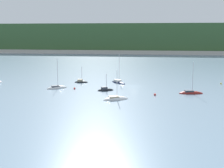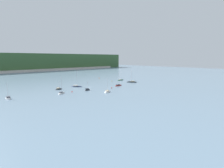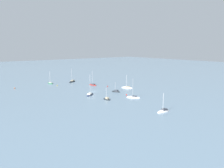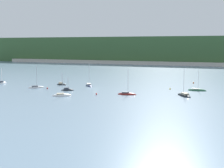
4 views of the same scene
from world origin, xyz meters
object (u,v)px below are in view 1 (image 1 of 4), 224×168
Objects in this scene: sailboat_3 at (116,99)px; sailboat_6 at (118,83)px; sailboat_8 at (57,88)px; sailboat_4 at (81,82)px; mooring_buoy_2 at (75,88)px; mooring_buoy_0 at (221,83)px; sailboat_0 at (105,90)px; sailboat_1 at (191,93)px; mooring_buoy_1 at (155,94)px.

sailboat_6 is at bearing 66.51° from sailboat_3.
sailboat_6 is 1.08× the size of sailboat_8.
sailboat_4 is 14.12m from mooring_buoy_2.
mooring_buoy_0 is at bearing 19.42° from mooring_buoy_2.
sailboat_8 is at bearing 116.85° from sailboat_3.
sailboat_0 is at bearing -154.76° from mooring_buoy_0.
sailboat_4 is 0.57× the size of sailboat_6.
sailboat_1 reaches higher than sailboat_0.
sailboat_6 is 17.54× the size of mooring_buoy_1.
mooring_buoy_2 is (-10.48, 1.01, 0.21)m from sailboat_0.
mooring_buoy_0 is at bearing 1.25° from sailboat_0.
sailboat_4 is 34.44m from mooring_buoy_1.
sailboat_3 reaches higher than sailboat_4.
mooring_buoy_0 is at bearing -20.17° from sailboat_8.
sailboat_8 is (-19.10, -14.37, -0.05)m from sailboat_6.
sailboat_3 is (5.00, -13.09, -0.05)m from sailboat_0.
sailboat_1 is 11.72m from mooring_buoy_1.
sailboat_1 reaches higher than sailboat_3.
sailboat_3 is 26.42m from sailboat_8.
sailboat_6 is 25.73m from mooring_buoy_1.
sailboat_0 is 9.65× the size of mooring_buoy_2.
sailboat_3 is (-21.73, -11.73, -0.03)m from sailboat_1.
sailboat_4 is at bearing 31.95° from sailboat_8.
sailboat_6 is 23.90m from sailboat_8.
mooring_buoy_2 is at bearing -160.58° from mooring_buoy_0.
sailboat_6 is (2.30, 16.20, 0.02)m from sailboat_0.
sailboat_1 is 37.29m from mooring_buoy_2.
sailboat_4 is 51.35m from mooring_buoy_0.
sailboat_4 is at bearing -176.00° from mooring_buoy_0.
mooring_buoy_2 reaches higher than mooring_buoy_0.
sailboat_8 is 58.84m from mooring_buoy_0.
sailboat_3 reaches higher than mooring_buoy_1.
sailboat_1 is 1.15× the size of sailboat_3.
mooring_buoy_0 is at bearing 13.79° from sailboat_3.
sailboat_8 reaches higher than sailboat_3.
sailboat_3 is at bearing -145.65° from mooring_buoy_1.
mooring_buoy_2 is at bearing 108.93° from sailboat_3.
sailboat_6 is (-2.70, 29.28, 0.07)m from sailboat_3.
sailboat_4 is at bearing 142.94° from mooring_buoy_1.
sailboat_1 is at bearing 15.42° from sailboat_6.
sailboat_1 is at bearing -3.63° from mooring_buoy_2.
sailboat_8 is (-43.53, 3.19, -0.01)m from sailboat_1.
sailboat_0 is 16.83m from mooring_buoy_1.
sailboat_4 is at bearing 91.83° from sailboat_3.
sailboat_1 is 43.64m from sailboat_8.
sailboat_6 reaches higher than sailboat_8.
mooring_buoy_1 is at bearing -49.75° from sailboat_8.
sailboat_8 reaches higher than sailboat_1.
mooring_buoy_2 is (1.16, -14.07, 0.20)m from sailboat_4.
sailboat_6 reaches higher than mooring_buoy_0.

